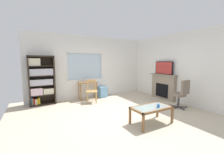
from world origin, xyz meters
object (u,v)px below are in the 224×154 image
object	(u,v)px
coffee_table	(151,109)
bookshelf	(41,80)
tv	(164,68)
desk_under_window	(88,86)
plastic_drawer_unit	(102,92)
office_chair	(181,93)
fireplace	(163,87)
wooden_chair	(92,91)
sippy_cup	(158,106)

from	to	relation	value
coffee_table	bookshelf	bearing A→B (deg)	126.38
tv	desk_under_window	bearing A→B (deg)	150.56
plastic_drawer_unit	office_chair	world-z (taller)	office_chair
office_chair	coffee_table	size ratio (longest dim) A/B	0.94
plastic_drawer_unit	fireplace	distance (m)	2.71
coffee_table	desk_under_window	bearing A→B (deg)	101.05
coffee_table	wooden_chair	bearing A→B (deg)	103.59
plastic_drawer_unit	wooden_chair	bearing A→B (deg)	-142.58
bookshelf	coffee_table	bearing A→B (deg)	-53.62
desk_under_window	wooden_chair	distance (m)	0.53
desk_under_window	sippy_cup	world-z (taller)	desk_under_window
bookshelf	fireplace	xyz separation A→B (m)	(4.64, -1.71, -0.39)
sippy_cup	wooden_chair	bearing A→B (deg)	105.19
desk_under_window	office_chair	world-z (taller)	office_chair
plastic_drawer_unit	sippy_cup	xyz separation A→B (m)	(0.01, -3.33, 0.26)
plastic_drawer_unit	coffee_table	size ratio (longest dim) A/B	0.44
sippy_cup	fireplace	bearing A→B (deg)	38.37
wooden_chair	tv	xyz separation A→B (m)	(2.86, -1.08, 0.89)
coffee_table	sippy_cup	size ratio (longest dim) A/B	11.76
fireplace	tv	distance (m)	0.81
desk_under_window	wooden_chair	xyz separation A→B (m)	(-0.02, -0.52, -0.13)
bookshelf	sippy_cup	bearing A→B (deg)	-53.40
tv	coffee_table	bearing A→B (deg)	-144.96
fireplace	coffee_table	size ratio (longest dim) A/B	1.19
office_chair	coffee_table	world-z (taller)	office_chair
wooden_chair	tv	size ratio (longest dim) A/B	1.03
wooden_chair	tv	bearing A→B (deg)	-20.78
wooden_chair	office_chair	xyz separation A→B (m)	(2.42, -2.25, 0.09)
desk_under_window	sippy_cup	distance (m)	3.36
wooden_chair	coffee_table	world-z (taller)	wooden_chair
tv	sippy_cup	world-z (taller)	tv
wooden_chair	plastic_drawer_unit	world-z (taller)	wooden_chair
tv	wooden_chair	bearing A→B (deg)	159.22
bookshelf	office_chair	world-z (taller)	bookshelf
wooden_chair	fireplace	xyz separation A→B (m)	(2.87, -1.08, 0.08)
bookshelf	sippy_cup	world-z (taller)	bookshelf
office_chair	sippy_cup	size ratio (longest dim) A/B	11.11
bookshelf	plastic_drawer_unit	distance (m)	2.60
bookshelf	fireplace	distance (m)	4.96
office_chair	sippy_cup	bearing A→B (deg)	-162.91
wooden_chair	bookshelf	bearing A→B (deg)	160.55
desk_under_window	coffee_table	bearing A→B (deg)	-78.95
plastic_drawer_unit	fireplace	world-z (taller)	fireplace
fireplace	bookshelf	bearing A→B (deg)	159.80
sippy_cup	bookshelf	bearing A→B (deg)	126.60
sippy_cup	desk_under_window	bearing A→B (deg)	102.53
bookshelf	desk_under_window	distance (m)	1.82
wooden_chair	coffee_table	distance (m)	2.72
tv	office_chair	world-z (taller)	tv
wooden_chair	fireplace	world-z (taller)	fireplace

